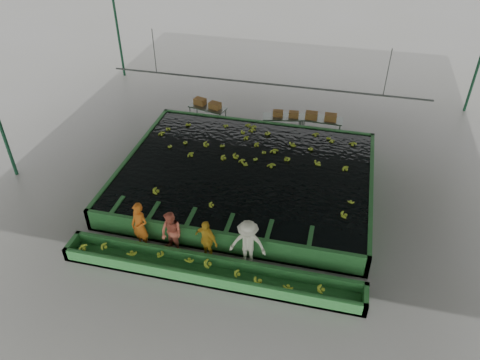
% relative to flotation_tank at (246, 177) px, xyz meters
% --- Properties ---
extents(ground, '(80.00, 80.00, 0.00)m').
position_rel_flotation_tank_xyz_m(ground, '(0.00, -1.50, -0.45)').
color(ground, slate).
rests_on(ground, ground).
extents(shed_roof, '(20.00, 22.00, 0.04)m').
position_rel_flotation_tank_xyz_m(shed_roof, '(0.00, -1.50, 4.55)').
color(shed_roof, gray).
rests_on(shed_roof, shed_posts).
extents(shed_posts, '(20.00, 22.00, 5.00)m').
position_rel_flotation_tank_xyz_m(shed_posts, '(0.00, -1.50, 2.05)').
color(shed_posts, '#19492E').
rests_on(shed_posts, ground).
extents(flotation_tank, '(10.00, 8.00, 0.90)m').
position_rel_flotation_tank_xyz_m(flotation_tank, '(0.00, 0.00, 0.00)').
color(flotation_tank, '#27682C').
rests_on(flotation_tank, ground).
extents(tank_water, '(9.70, 7.70, 0.00)m').
position_rel_flotation_tank_xyz_m(tank_water, '(0.00, -0.00, 0.40)').
color(tank_water, black).
rests_on(tank_water, flotation_tank).
extents(sorting_trough, '(10.00, 1.00, 0.50)m').
position_rel_flotation_tank_xyz_m(sorting_trough, '(0.00, -5.10, -0.20)').
color(sorting_trough, '#27682C').
rests_on(sorting_trough, ground).
extents(cableway_rail, '(0.08, 0.08, 14.00)m').
position_rel_flotation_tank_xyz_m(cableway_rail, '(0.00, 3.50, 2.55)').
color(cableway_rail, '#59605B').
rests_on(cableway_rail, shed_roof).
extents(rail_hanger_left, '(0.04, 0.04, 2.00)m').
position_rel_flotation_tank_xyz_m(rail_hanger_left, '(-5.00, 3.50, 3.55)').
color(rail_hanger_left, '#59605B').
rests_on(rail_hanger_left, shed_roof).
extents(rail_hanger_right, '(0.04, 0.04, 2.00)m').
position_rel_flotation_tank_xyz_m(rail_hanger_right, '(5.00, 3.50, 3.55)').
color(rail_hanger_right, '#59605B').
rests_on(rail_hanger_right, shed_roof).
extents(worker_a, '(0.78, 0.63, 1.85)m').
position_rel_flotation_tank_xyz_m(worker_a, '(-2.70, -4.30, 0.47)').
color(worker_a, orange).
rests_on(worker_a, ground).
extents(worker_b, '(1.01, 0.91, 1.68)m').
position_rel_flotation_tank_xyz_m(worker_b, '(-1.57, -4.30, 0.39)').
color(worker_b, '#D7694C').
rests_on(worker_b, ground).
extents(worker_c, '(1.02, 0.75, 1.61)m').
position_rel_flotation_tank_xyz_m(worker_c, '(-0.35, -4.30, 0.36)').
color(worker_c, gold).
rests_on(worker_c, ground).
extents(worker_d, '(1.24, 0.75, 1.87)m').
position_rel_flotation_tank_xyz_m(worker_d, '(1.06, -4.30, 0.48)').
color(worker_d, beige).
rests_on(worker_d, ground).
extents(packing_table_left, '(1.98, 1.15, 0.85)m').
position_rel_flotation_tank_xyz_m(packing_table_left, '(-3.07, 4.81, -0.03)').
color(packing_table_left, '#59605B').
rests_on(packing_table_left, ground).
extents(packing_table_mid, '(2.01, 1.11, 0.86)m').
position_rel_flotation_tank_xyz_m(packing_table_mid, '(0.72, 4.69, -0.02)').
color(packing_table_mid, '#59605B').
rests_on(packing_table_mid, ground).
extents(packing_table_right, '(1.95, 0.82, 0.88)m').
position_rel_flotation_tank_xyz_m(packing_table_right, '(2.58, 4.87, -0.01)').
color(packing_table_right, '#59605B').
rests_on(packing_table_right, ground).
extents(box_stack_left, '(1.50, 0.79, 0.31)m').
position_rel_flotation_tank_xyz_m(box_stack_left, '(-3.09, 4.87, 0.40)').
color(box_stack_left, brown).
rests_on(box_stack_left, packing_table_left).
extents(box_stack_mid, '(1.25, 0.45, 0.26)m').
position_rel_flotation_tank_xyz_m(box_stack_mid, '(0.85, 4.73, 0.41)').
color(box_stack_mid, brown).
rests_on(box_stack_mid, packing_table_mid).
extents(box_stack_right, '(1.46, 0.43, 0.31)m').
position_rel_flotation_tank_xyz_m(box_stack_right, '(2.51, 4.80, 0.43)').
color(box_stack_right, brown).
rests_on(box_stack_right, packing_table_right).
extents(floating_bananas, '(8.69, 5.92, 0.12)m').
position_rel_flotation_tank_xyz_m(floating_bananas, '(0.00, 0.80, 0.40)').
color(floating_bananas, '#98B525').
rests_on(floating_bananas, tank_water).
extents(trough_bananas, '(8.30, 0.55, 0.11)m').
position_rel_flotation_tank_xyz_m(trough_bananas, '(0.00, -5.10, -0.05)').
color(trough_bananas, '#98B525').
rests_on(trough_bananas, sorting_trough).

